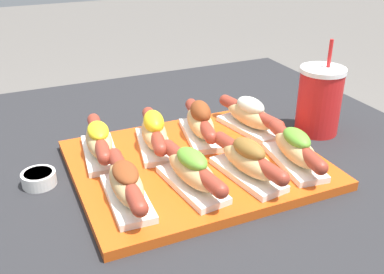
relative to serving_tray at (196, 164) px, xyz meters
name	(u,v)px	position (x,y,z in m)	size (l,w,h in m)	color
patio_table	(168,274)	(-0.03, 0.10, -0.35)	(1.14, 0.98, 0.68)	#232326
serving_tray	(196,164)	(0.00, 0.00, 0.00)	(0.46, 0.38, 0.02)	#CC4C14
hot_dog_0	(126,184)	(-0.16, -0.08, 0.04)	(0.07, 0.20, 0.07)	white
hot_dog_1	(192,170)	(-0.05, -0.09, 0.04)	(0.08, 0.20, 0.07)	white
hot_dog_2	(248,160)	(0.06, -0.09, 0.04)	(0.08, 0.20, 0.07)	white
hot_dog_3	(295,149)	(0.16, -0.09, 0.04)	(0.08, 0.20, 0.07)	white
hot_dog_4	(99,141)	(-0.16, 0.09, 0.04)	(0.08, 0.20, 0.07)	white
hot_dog_5	(154,132)	(-0.06, 0.08, 0.04)	(0.09, 0.20, 0.08)	white
hot_dog_6	(200,122)	(0.05, 0.09, 0.04)	(0.09, 0.20, 0.08)	white
hot_dog_7	(250,115)	(0.16, 0.08, 0.04)	(0.09, 0.20, 0.07)	white
sauce_bowl	(39,178)	(-0.29, 0.06, 0.01)	(0.06, 0.06, 0.03)	silver
drink_cup	(319,100)	(0.32, 0.04, 0.07)	(0.10, 0.10, 0.21)	red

